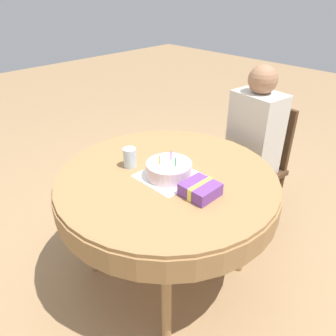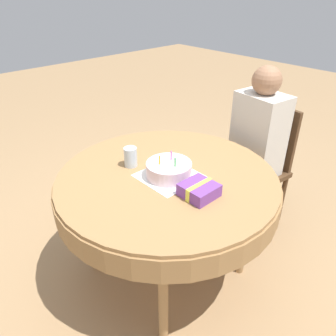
# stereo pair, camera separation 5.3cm
# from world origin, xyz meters

# --- Properties ---
(ground_plane) EXTENTS (12.00, 12.00, 0.00)m
(ground_plane) POSITION_xyz_m (0.00, 0.00, 0.00)
(ground_plane) COLOR #A37F56
(dining_table) EXTENTS (1.24, 1.24, 0.73)m
(dining_table) POSITION_xyz_m (0.00, 0.00, 0.64)
(dining_table) COLOR #9E7547
(dining_table) RESTS_ON ground_plane
(chair) EXTENTS (0.45, 0.45, 0.89)m
(chair) POSITION_xyz_m (0.04, 0.92, 0.48)
(chair) COLOR #4C331E
(chair) RESTS_ON ground_plane
(person) EXTENTS (0.36, 0.36, 1.19)m
(person) POSITION_xyz_m (0.02, 0.83, 0.71)
(person) COLOR #9E7051
(person) RESTS_ON ground_plane
(napkin) EXTENTS (0.30, 0.30, 0.00)m
(napkin) POSITION_xyz_m (0.02, 0.00, 0.73)
(napkin) COLOR white
(napkin) RESTS_ON dining_table
(birthday_cake) EXTENTS (0.25, 0.25, 0.13)m
(birthday_cake) POSITION_xyz_m (0.02, 0.00, 0.77)
(birthday_cake) COLOR silver
(birthday_cake) RESTS_ON dining_table
(drinking_glass) EXTENTS (0.08, 0.08, 0.11)m
(drinking_glass) POSITION_xyz_m (-0.22, -0.08, 0.78)
(drinking_glass) COLOR silver
(drinking_glass) RESTS_ON dining_table
(gift_box) EXTENTS (0.16, 0.17, 0.07)m
(gift_box) POSITION_xyz_m (0.25, -0.02, 0.76)
(gift_box) COLOR #753D99
(gift_box) RESTS_ON dining_table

